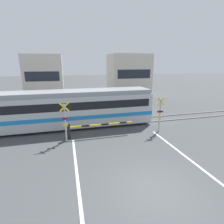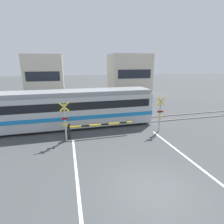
{
  "view_description": "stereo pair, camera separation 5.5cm",
  "coord_description": "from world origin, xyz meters",
  "views": [
    {
      "loc": [
        -3.42,
        -5.7,
        5.33
      ],
      "look_at": [
        0.0,
        7.28,
        1.6
      ],
      "focal_mm": 28.0,
      "sensor_mm": 36.0,
      "label": 1
    },
    {
      "loc": [
        -3.36,
        -5.71,
        5.33
      ],
      "look_at": [
        0.0,
        7.28,
        1.6
      ],
      "focal_mm": 28.0,
      "sensor_mm": 36.0,
      "label": 2
    }
  ],
  "objects": [
    {
      "name": "rail_track_near",
      "position": [
        0.0,
        8.44,
        0.04
      ],
      "size": [
        50.0,
        0.1,
        0.08
      ],
      "color": "gray",
      "rests_on": "ground_plane"
    },
    {
      "name": "crossing_barrier_near",
      "position": [
        -2.04,
        6.52,
        0.76
      ],
      "size": [
        4.95,
        0.2,
        1.16
      ],
      "color": "black",
      "rests_on": "ground_plane"
    },
    {
      "name": "commuter_train",
      "position": [
        -4.79,
        9.16,
        1.69
      ],
      "size": [
        17.23,
        2.66,
        3.15
      ],
      "color": "#B7BCC1",
      "rests_on": "ground_plane"
    },
    {
      "name": "ground_plane",
      "position": [
        0.0,
        0.0,
        0.0
      ],
      "size": [
        160.0,
        160.0,
        0.0
      ],
      "primitive_type": "plane",
      "color": "#444749"
    },
    {
      "name": "road_stripe_left",
      "position": [
        -3.19,
        1.11,
        0.0
      ],
      "size": [
        0.14,
        10.22,
        0.01
      ],
      "color": "white",
      "rests_on": "ground_plane"
    },
    {
      "name": "road_stripe_right",
      "position": [
        3.19,
        1.11,
        0.0
      ],
      "size": [
        0.14,
        10.22,
        0.01
      ],
      "color": "white",
      "rests_on": "ground_plane"
    },
    {
      "name": "crossing_barrier_far",
      "position": [
        2.04,
        11.68,
        0.76
      ],
      "size": [
        4.95,
        0.2,
        1.16
      ],
      "color": "black",
      "rests_on": "ground_plane"
    },
    {
      "name": "pedestrian",
      "position": [
        0.4,
        13.81,
        0.9
      ],
      "size": [
        0.38,
        0.22,
        1.57
      ],
      "color": "#23232D",
      "rests_on": "ground_plane"
    },
    {
      "name": "building_left_of_street",
      "position": [
        -6.46,
        22.94,
        3.3
      ],
      "size": [
        5.34,
        5.25,
        6.6
      ],
      "color": "beige",
      "rests_on": "ground_plane"
    },
    {
      "name": "rail_track_far",
      "position": [
        0.0,
        9.87,
        0.04
      ],
      "size": [
        50.0,
        0.1,
        0.08
      ],
      "color": "gray",
      "rests_on": "ground_plane"
    },
    {
      "name": "crossing_signal_left",
      "position": [
        -3.64,
        6.18,
        1.56
      ],
      "size": [
        0.68,
        0.15,
        2.84
      ],
      "color": "#B2B2B7",
      "rests_on": "ground_plane"
    },
    {
      "name": "building_right_of_street",
      "position": [
        7.02,
        22.94,
        3.42
      ],
      "size": [
        6.47,
        5.25,
        6.84
      ],
      "color": "beige",
      "rests_on": "ground_plane"
    },
    {
      "name": "crossing_signal_right",
      "position": [
        3.64,
        6.18,
        1.56
      ],
      "size": [
        0.68,
        0.15,
        2.84
      ],
      "color": "#B2B2B7",
      "rests_on": "ground_plane"
    }
  ]
}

